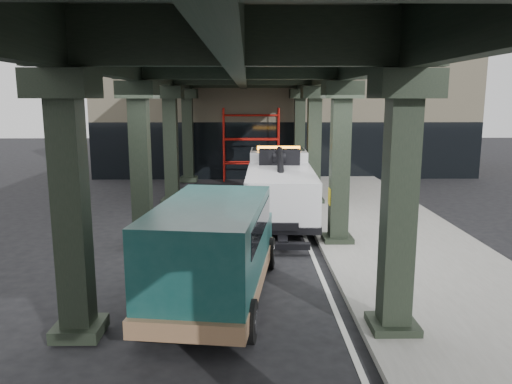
{
  "coord_description": "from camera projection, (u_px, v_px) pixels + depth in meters",
  "views": [
    {
      "loc": [
        -0.17,
        -12.92,
        4.5
      ],
      "look_at": [
        0.07,
        1.98,
        1.7
      ],
      "focal_mm": 35.0,
      "sensor_mm": 36.0,
      "label": 1
    }
  ],
  "objects": [
    {
      "name": "building",
      "position": [
        281.0,
        106.0,
        32.47
      ],
      "size": [
        22.0,
        10.0,
        8.0
      ],
      "primitive_type": "cube",
      "color": "#C6B793",
      "rests_on": "ground"
    },
    {
      "name": "lane_stripe",
      "position": [
        308.0,
        245.0,
        15.52
      ],
      "size": [
        0.12,
        38.0,
        0.01
      ],
      "primitive_type": "cube",
      "color": "silver",
      "rests_on": "ground"
    },
    {
      "name": "tow_truck",
      "position": [
        279.0,
        183.0,
        18.98
      ],
      "size": [
        2.72,
        8.34,
        2.7
      ],
      "rotation": [
        0.0,
        0.0,
        -0.04
      ],
      "color": "black",
      "rests_on": "ground"
    },
    {
      "name": "viaduct",
      "position": [
        240.0,
        65.0,
        14.48
      ],
      "size": [
        7.4,
        32.0,
        6.4
      ],
      "color": "black",
      "rests_on": "ground"
    },
    {
      "name": "scaffolding",
      "position": [
        251.0,
        142.0,
        27.53
      ],
      "size": [
        3.08,
        0.88,
        4.0
      ],
      "color": "red",
      "rests_on": "ground"
    },
    {
      "name": "ground",
      "position": [
        255.0,
        267.0,
        13.53
      ],
      "size": [
        90.0,
        90.0,
        0.0
      ],
      "primitive_type": "plane",
      "color": "black",
      "rests_on": "ground"
    },
    {
      "name": "towed_van",
      "position": [
        214.0,
        248.0,
        11.02
      ],
      "size": [
        2.92,
        5.96,
        2.32
      ],
      "rotation": [
        0.0,
        0.0,
        -0.13
      ],
      "color": "#113E3C",
      "rests_on": "ground"
    },
    {
      "name": "sidewalk",
      "position": [
        398.0,
        243.0,
        15.55
      ],
      "size": [
        5.0,
        40.0,
        0.15
      ],
      "primitive_type": "cube",
      "color": "gray",
      "rests_on": "ground"
    }
  ]
}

